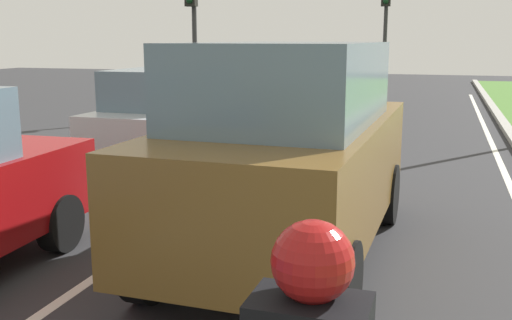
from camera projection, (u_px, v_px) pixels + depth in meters
ground_plane at (299, 166)px, 11.12m from camera, size 60.00×60.00×0.00m
lane_line_center at (262, 163)px, 11.32m from camera, size 0.12×32.00×0.01m
lane_line_right_edge at (507, 179)px, 10.07m from camera, size 0.12×32.00×0.01m
car_suv_ahead at (289, 151)px, 6.27m from camera, size 2.07×4.55×2.28m
car_hatchback_far at (167, 118)px, 10.96m from camera, size 1.79×3.73×1.78m
traffic_light_overhead_left at (193, 15)px, 17.39m from camera, size 0.32×0.50×4.48m
traffic_light_far_median at (386, 16)px, 21.29m from camera, size 0.32×0.50×4.50m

